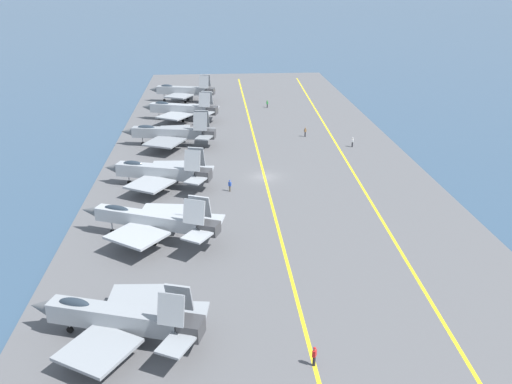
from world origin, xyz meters
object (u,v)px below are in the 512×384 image
Objects in this scene: crew_green_vest at (267,104)px; crew_brown_vest at (305,132)px; parked_jet_third at (151,220)px; parked_jet_fourth at (159,172)px; parked_jet_seventh at (183,91)px; crew_red_vest at (314,355)px; crew_blue_vest at (230,185)px; parked_jet_second at (117,318)px; crew_white_vest at (352,142)px; parked_jet_fifth at (170,133)px; parked_jet_sixth at (180,109)px.

crew_brown_vest is at bearing -168.64° from crew_green_vest.
parked_jet_third is 16.96m from parked_jet_fourth.
parked_jet_third is 1.08× the size of parked_jet_seventh.
crew_red_vest is at bearing -158.77° from parked_jet_fourth.
crew_blue_vest is at bearing 150.20° from crew_brown_vest.
parked_jet_second is at bearing 162.31° from crew_blue_vest.
crew_white_vest is at bearing -32.24° from parked_jet_second.
crew_green_vest is (27.98, -20.10, -1.49)m from parked_jet_fifth.
crew_white_vest is (52.06, -32.83, -1.30)m from parked_jet_second.
parked_jet_sixth is 1.03× the size of parked_jet_seventh.
parked_jet_seventh is at bearing -0.81° from parked_jet_second.
parked_jet_third is 27.25m from crew_red_vest.
crew_blue_vest is at bearing -17.69° from parked_jet_second.
parked_jet_third is 1.05× the size of parked_jet_sixth.
parked_jet_seventh reaches higher than parked_jet_fifth.
parked_jet_fifth is at bearing 84.59° from crew_white_vest.
parked_jet_seventh is 58.38m from crew_blue_vest.
crew_red_vest is at bearing -171.76° from crew_blue_vest.
crew_green_vest is (83.09, -20.70, -1.30)m from parked_jet_second.
parked_jet_second is at bearing 166.01° from crew_green_vest.
parked_jet_fourth is 9.41× the size of crew_green_vest.
crew_white_vest is (16.76, -32.44, -1.39)m from parked_jet_fourth.
crew_blue_vest is 0.96× the size of crew_brown_vest.
parked_jet_fourth is 9.40× the size of crew_white_vest.
parked_jet_seventh is (72.03, -0.29, 0.14)m from parked_jet_third.
parked_jet_fifth is 61.49m from crew_red_vest.
crew_blue_vest is (-50.34, 10.25, 0.00)m from crew_green_vest.
crew_brown_vest is (-13.87, -23.96, -1.50)m from parked_jet_sixth.
parked_jet_fourth reaches higher than parked_jet_second.
crew_green_vest is at bearing 21.36° from crew_white_vest.
parked_jet_fifth reaches higher than crew_blue_vest.
parked_jet_fourth is 37.67m from parked_jet_sixth.
parked_jet_fifth reaches higher than parked_jet_sixth.
parked_jet_seventh reaches higher than crew_white_vest.
parked_jet_fourth is (35.29, -0.39, 0.09)m from parked_jet_second.
parked_jet_seventh is 9.31× the size of crew_green_vest.
crew_brown_vest is (23.79, -25.13, -1.35)m from parked_jet_fourth.
parked_jet_third reaches higher than crew_blue_vest.
crew_green_vest is at bearing -3.18° from crew_red_vest.
parked_jet_third is at bearing 146.71° from crew_blue_vest.
crew_brown_vest is (26.33, -15.08, 0.04)m from crew_blue_vest.
crew_white_vest is 10.14m from crew_brown_vest.
parked_jet_third is 10.06× the size of crew_green_vest.
parked_jet_third is (18.35, -0.99, 0.38)m from parked_jet_second.
parked_jet_seventh is at bearing 69.45° from crew_green_vest.
crew_red_vest is at bearing 176.82° from crew_green_vest.
parked_jet_second reaches higher than crew_brown_vest.
parked_jet_fifth is 9.94× the size of crew_blue_vest.
crew_red_vest is at bearing -146.93° from parked_jet_third.
parked_jet_third is 36.77m from parked_jet_fifth.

